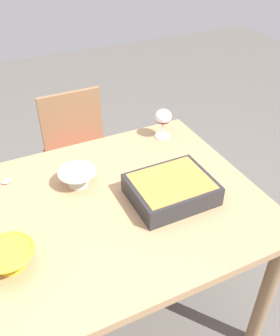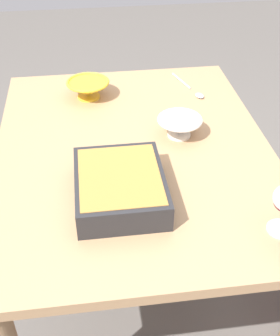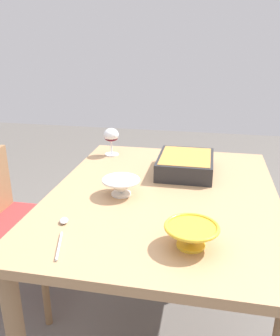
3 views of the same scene
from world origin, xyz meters
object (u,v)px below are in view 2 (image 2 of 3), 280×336
casserole_dish (120,185)px  small_bowl (88,88)px  serving_spoon (193,90)px  mixing_bowl (180,126)px  dining_table (134,171)px

casserole_dish → small_bowl: bearing=6.0°
serving_spoon → small_bowl: bearing=88.8°
mixing_bowl → serving_spoon: (0.32, -0.13, -0.03)m
dining_table → mixing_bowl: 0.23m
dining_table → serving_spoon: bearing=-38.2°
small_bowl → serving_spoon: size_ratio=0.70×
dining_table → casserole_dish: casserole_dish is taller
mixing_bowl → casserole_dish: bearing=141.8°
casserole_dish → small_bowl: 0.64m
dining_table → serving_spoon: 0.49m
mixing_bowl → small_bowl: size_ratio=0.92×
small_bowl → serving_spoon: bearing=-91.2°
small_bowl → casserole_dish: bearing=-174.0°
dining_table → casserole_dish: bearing=164.1°
casserole_dish → serving_spoon: bearing=-30.3°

